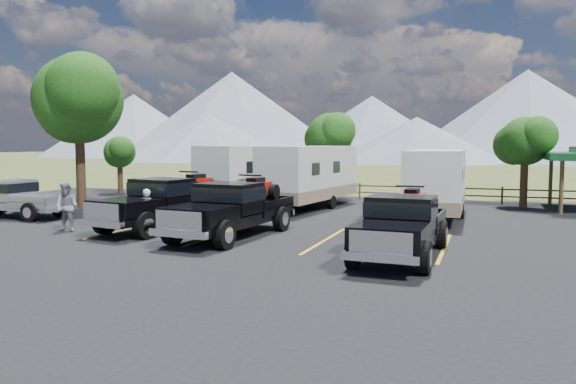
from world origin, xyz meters
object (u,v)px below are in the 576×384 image
(trailer_left, at_px, (253,174))
(rig_right, at_px, (403,224))
(rig_center, at_px, (233,208))
(person_b, at_px, (67,207))
(rig_left, at_px, (167,202))
(person_a, at_px, (147,212))
(pickup_silver, at_px, (14,198))
(trailer_center, at_px, (310,176))
(trailer_right, at_px, (437,183))
(tree_big_nw, at_px, (78,100))

(trailer_left, bearing_deg, rig_right, -38.38)
(trailer_left, bearing_deg, rig_center, -59.36)
(rig_center, relative_size, rig_right, 1.08)
(person_b, bearing_deg, rig_center, 2.27)
(rig_left, bearing_deg, rig_right, -4.39)
(rig_left, bearing_deg, person_a, -76.99)
(pickup_silver, bearing_deg, person_b, 65.87)
(trailer_left, bearing_deg, pickup_silver, -122.32)
(rig_center, xyz_separation_m, trailer_left, (-3.49, 9.92, 0.63))
(trailer_center, distance_m, person_b, 12.16)
(trailer_left, bearing_deg, trailer_center, 0.81)
(rig_left, height_order, rig_right, rig_left)
(rig_center, bearing_deg, rig_right, -8.77)
(rig_center, bearing_deg, rig_left, 169.29)
(rig_center, height_order, trailer_left, trailer_left)
(trailer_center, xyz_separation_m, trailer_right, (6.49, -1.80, -0.08))
(tree_big_nw, height_order, rig_left, tree_big_nw)
(rig_left, relative_size, trailer_left, 0.74)
(tree_big_nw, height_order, trailer_left, tree_big_nw)
(rig_right, relative_size, trailer_center, 0.67)
(person_a, xyz_separation_m, person_b, (-3.27, -0.44, 0.10))
(rig_left, bearing_deg, tree_big_nw, 160.42)
(trailer_right, distance_m, pickup_silver, 19.00)
(rig_left, height_order, person_b, rig_left)
(person_a, bearing_deg, rig_center, -176.97)
(trailer_center, relative_size, person_a, 5.47)
(rig_left, height_order, rig_center, rig_left)
(trailer_left, height_order, person_b, trailer_left)
(tree_big_nw, bearing_deg, rig_center, -25.86)
(trailer_left, relative_size, pickup_silver, 1.63)
(trailer_right, bearing_deg, pickup_silver, -162.38)
(tree_big_nw, xyz_separation_m, pickup_silver, (-0.33, -4.01, -4.68))
(rig_right, bearing_deg, trailer_center, 121.97)
(trailer_center, bearing_deg, rig_center, -82.07)
(rig_left, xyz_separation_m, trailer_left, (-0.21, 9.00, 0.62))
(rig_center, height_order, pickup_silver, rig_center)
(trailer_center, height_order, pickup_silver, trailer_center)
(rig_right, bearing_deg, tree_big_nw, 159.98)
(rig_center, distance_m, person_a, 3.26)
(rig_right, bearing_deg, person_b, 179.45)
(trailer_center, relative_size, pickup_silver, 1.62)
(rig_right, distance_m, trailer_right, 9.04)
(tree_big_nw, distance_m, rig_right, 19.36)
(rig_left, distance_m, rig_center, 3.41)
(tree_big_nw, relative_size, trailer_center, 0.85)
(trailer_left, bearing_deg, person_a, -77.19)
(rig_left, height_order, pickup_silver, rig_left)
(person_b, bearing_deg, trailer_right, 26.70)
(trailer_right, height_order, person_a, trailer_right)
(tree_big_nw, height_order, rig_center, tree_big_nw)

